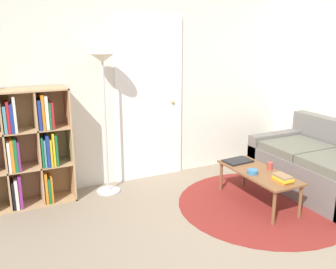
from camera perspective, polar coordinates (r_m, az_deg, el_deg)
name	(u,v)px	position (r m, az deg, el deg)	size (l,w,h in m)	color
ground_plane	(246,267)	(3.35, 11.79, -19.10)	(14.00, 14.00, 0.00)	gray
wall_back	(142,80)	(4.77, -4.00, 8.21)	(7.41, 0.11, 2.60)	silver
rug	(263,204)	(4.42, 14.29, -10.21)	(1.91, 1.91, 0.01)	maroon
bookshelf	(17,150)	(4.36, -22.07, -2.22)	(1.06, 0.34, 1.30)	tan
floor_lamp	(103,81)	(4.31, -9.82, 8.10)	(0.29, 0.29, 1.65)	#B7B7BC
couch	(323,168)	(4.92, 22.59, -4.77)	(0.92, 1.60, 0.82)	#66605B
coffee_table	(258,175)	(4.31, 13.61, -5.98)	(0.43, 1.02, 0.38)	brown
laptop	(238,161)	(4.55, 10.58, -3.97)	(0.34, 0.24, 0.02)	black
bowl	(252,172)	(4.20, 12.75, -5.54)	(0.12, 0.12, 0.04)	teal
book_stack_on_table	(282,178)	(4.06, 17.04, -6.41)	(0.12, 0.21, 0.07)	orange
cup	(270,166)	(4.37, 15.26, -4.62)	(0.07, 0.07, 0.08)	#A33D33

